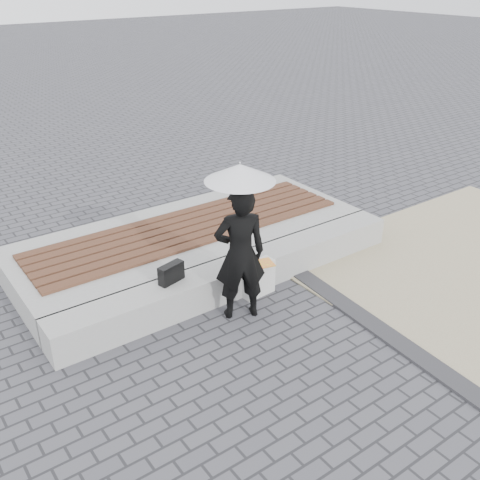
% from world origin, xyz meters
% --- Properties ---
extents(ground, '(80.00, 80.00, 0.00)m').
position_xyz_m(ground, '(0.00, 0.00, 0.00)').
color(ground, '#48474C').
rests_on(ground, ground).
extents(edging_band, '(0.61, 5.20, 0.04)m').
position_xyz_m(edging_band, '(0.75, -0.50, 0.02)').
color(edging_band, '#303033').
rests_on(edging_band, ground).
extents(seating_ledge, '(5.00, 0.45, 0.40)m').
position_xyz_m(seating_ledge, '(0.00, 1.60, 0.20)').
color(seating_ledge, '#A3A39E').
rests_on(seating_ledge, ground).
extents(timber_platform, '(5.00, 2.00, 0.40)m').
position_xyz_m(timber_platform, '(0.00, 2.80, 0.20)').
color(timber_platform, '#A3A49F').
rests_on(timber_platform, ground).
extents(timber_decking, '(4.60, 1.20, 0.04)m').
position_xyz_m(timber_decking, '(0.00, 2.80, 0.42)').
color(timber_decking, brown).
rests_on(timber_decking, timber_platform).
extents(woman, '(0.70, 0.59, 1.64)m').
position_xyz_m(woman, '(-0.33, 1.10, 0.82)').
color(woman, black).
rests_on(woman, ground).
extents(parasol, '(0.78, 0.78, 0.99)m').
position_xyz_m(parasol, '(-0.33, 1.10, 1.80)').
color(parasol, '#A9A9AD').
rests_on(parasol, ground).
extents(handbag, '(0.35, 0.19, 0.23)m').
position_xyz_m(handbag, '(-0.94, 1.66, 0.52)').
color(handbag, black).
rests_on(handbag, seating_ledge).
extents(canvas_tote, '(0.44, 0.21, 0.46)m').
position_xyz_m(canvas_tote, '(0.12, 1.35, 0.23)').
color(canvas_tote, silver).
rests_on(canvas_tote, ground).
extents(magazine, '(0.36, 0.30, 0.01)m').
position_xyz_m(magazine, '(0.12, 1.30, 0.46)').
color(magazine, '#F73A38').
rests_on(magazine, canvas_tote).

